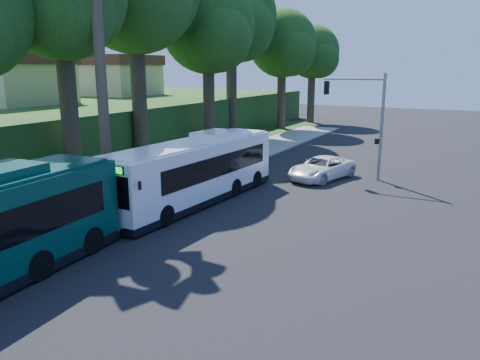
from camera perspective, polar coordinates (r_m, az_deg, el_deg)
The scene contains 15 objects.
ground at distance 24.85m, azimuth 0.78°, elevation -3.61°, with size 140.00×140.00×0.00m, color black.
sidewalk at distance 28.75m, azimuth -12.31°, elevation -1.41°, with size 4.50×70.00×0.12m, color gray.
red_curb at distance 24.40m, azimuth -14.15°, elevation -4.20°, with size 0.25×30.00×0.13m, color maroon.
grass_verge at distance 36.08m, azimuth -14.21°, elevation 1.46°, with size 8.00×70.00×0.06m, color #234719.
bus_shelter at distance 26.26m, azimuth -16.41°, elevation 0.85°, with size 3.20×1.51×2.55m.
stop_sign_pole at distance 23.44m, azimuth -16.78°, elevation 0.03°, with size 0.35×0.06×3.17m.
traffic_signal_pole at distance 32.08m, azimuth 15.20°, elevation 7.89°, with size 4.10×0.30×7.00m.
hillside_backdrop at distance 52.06m, azimuth -17.99°, elevation 7.51°, with size 24.00×60.00×8.80m.
tree_0 at distance 31.59m, azimuth -21.00°, elevation 19.75°, with size 8.40×8.00×15.70m.
tree_2 at distance 43.62m, azimuth -3.83°, elevation 17.67°, with size 8.82×8.40×15.12m.
tree_3 at distance 51.64m, azimuth -0.96°, elevation 18.73°, with size 10.08×9.60×17.28m.
tree_4 at distance 57.63m, azimuth 5.27°, elevation 15.89°, with size 8.40×8.00×14.14m.
tree_5 at distance 64.74m, azimuth 8.90°, elevation 14.85°, with size 7.35×7.00×12.86m.
white_bus at distance 25.94m, azimuth -5.39°, elevation 1.23°, with size 3.43×12.67×3.74m.
pickup at distance 31.92m, azimuth 9.95°, elevation 1.44°, with size 2.47×5.36×1.49m, color white.
Camera 1 is at (10.72, -21.18, 7.34)m, focal length 35.00 mm.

